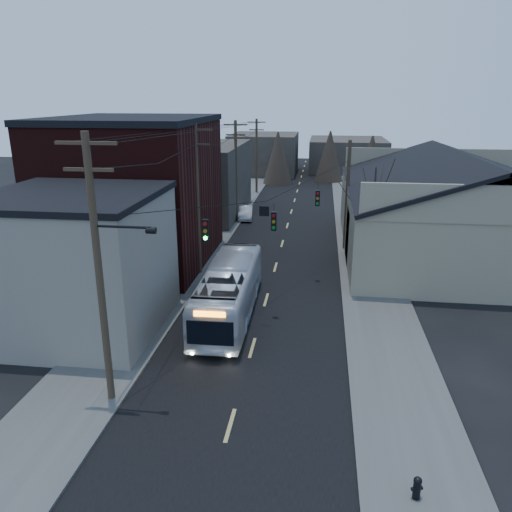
{
  "coord_description": "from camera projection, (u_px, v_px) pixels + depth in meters",
  "views": [
    {
      "loc": [
        2.98,
        -13.37,
        11.63
      ],
      "look_at": [
        -0.5,
        13.19,
        3.0
      ],
      "focal_mm": 35.0,
      "sensor_mm": 36.0,
      "label": 1
    }
  ],
  "objects": [
    {
      "name": "parked_car",
      "position": [
        245.0,
        213.0,
        49.14
      ],
      "size": [
        1.78,
        3.98,
        1.27
      ],
      "primitive_type": "imported",
      "rotation": [
        0.0,
        0.0,
        0.12
      ],
      "color": "#B1B3BA",
      "rests_on": "ground"
    },
    {
      "name": "building_far_right",
      "position": [
        347.0,
        155.0,
        80.98
      ],
      "size": [
        12.0,
        14.0,
        5.0
      ],
      "primitive_type": "cube",
      "color": "#322E28",
      "rests_on": "ground"
    },
    {
      "name": "sidewalk_right",
      "position": [
        359.0,
        233.0,
        44.05
      ],
      "size": [
        4.0,
        110.0,
        0.12
      ],
      "primitive_type": "cube",
      "color": "#474744",
      "rests_on": "ground"
    },
    {
      "name": "bare_tree",
      "position": [
        372.0,
        221.0,
        33.52
      ],
      "size": [
        0.4,
        0.4,
        7.2
      ],
      "primitive_type": "cone",
      "color": "black",
      "rests_on": "ground"
    },
    {
      "name": "building_left_far",
      "position": [
        197.0,
        180.0,
        50.63
      ],
      "size": [
        9.0,
        14.0,
        7.0
      ],
      "primitive_type": "cube",
      "color": "#322E28",
      "rests_on": "ground"
    },
    {
      "name": "building_far_left",
      "position": [
        264.0,
        154.0,
        77.72
      ],
      "size": [
        10.0,
        12.0,
        6.0
      ],
      "primitive_type": "cube",
      "color": "#322E28",
      "rests_on": "ground"
    },
    {
      "name": "fire_hydrant",
      "position": [
        417.0,
        487.0,
        14.85
      ],
      "size": [
        0.37,
        0.26,
        0.75
      ],
      "rotation": [
        0.0,
        0.0,
        0.32
      ],
      "color": "black",
      "rests_on": "sidewalk_right"
    },
    {
      "name": "utility_lines",
      "position": [
        241.0,
        187.0,
        38.21
      ],
      "size": [
        11.24,
        45.28,
        10.5
      ],
      "color": "#382B1E",
      "rests_on": "ground"
    },
    {
      "name": "warehouse",
      "position": [
        453.0,
        220.0,
        37.71
      ],
      "size": [
        16.16,
        20.6,
        7.73
      ],
      "color": "gray",
      "rests_on": "ground"
    },
    {
      "name": "building_brick",
      "position": [
        135.0,
        194.0,
        35.13
      ],
      "size": [
        10.0,
        12.0,
        10.0
      ],
      "primitive_type": "cube",
      "color": "black",
      "rests_on": "ground"
    },
    {
      "name": "building_clapboard",
      "position": [
        78.0,
        265.0,
        25.09
      ],
      "size": [
        8.0,
        8.0,
        7.0
      ],
      "primitive_type": "cube",
      "color": "gray",
      "rests_on": "ground"
    },
    {
      "name": "ground",
      "position": [
        219.0,
        463.0,
        16.56
      ],
      "size": [
        160.0,
        160.0,
        0.0
      ],
      "primitive_type": "plane",
      "color": "black",
      "rests_on": "ground"
    },
    {
      "name": "sidewalk_left",
      "position": [
        215.0,
        228.0,
        45.65
      ],
      "size": [
        4.0,
        110.0,
        0.12
      ],
      "primitive_type": "cube",
      "color": "#474744",
      "rests_on": "ground"
    },
    {
      "name": "road_surface",
      "position": [
        286.0,
        231.0,
        44.86
      ],
      "size": [
        9.0,
        110.0,
        0.02
      ],
      "primitive_type": "cube",
      "color": "black",
      "rests_on": "ground"
    },
    {
      "name": "bus",
      "position": [
        229.0,
        291.0,
        27.2
      ],
      "size": [
        2.68,
        10.6,
        2.94
      ],
      "primitive_type": "imported",
      "rotation": [
        0.0,
        0.0,
        3.16
      ],
      "color": "silver",
      "rests_on": "ground"
    }
  ]
}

